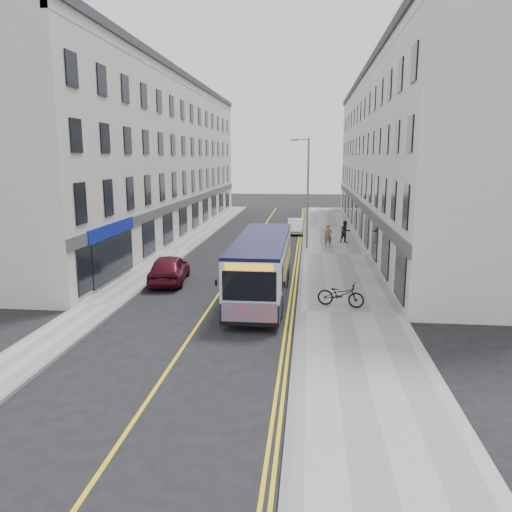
% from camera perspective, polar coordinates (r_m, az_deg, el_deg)
% --- Properties ---
extents(ground, '(140.00, 140.00, 0.00)m').
position_cam_1_polar(ground, '(23.51, -4.91, -5.28)').
color(ground, black).
rests_on(ground, ground).
extents(pavement_east, '(4.50, 64.00, 0.12)m').
position_cam_1_polar(pavement_east, '(34.80, 9.07, 0.16)').
color(pavement_east, '#969699').
rests_on(pavement_east, ground).
extents(pavement_west, '(2.00, 64.00, 0.12)m').
position_cam_1_polar(pavement_west, '(35.99, -9.11, 0.52)').
color(pavement_west, '#969699').
rests_on(pavement_west, ground).
extents(kerb_east, '(0.18, 64.00, 0.13)m').
position_cam_1_polar(kerb_east, '(34.75, 5.37, 0.24)').
color(kerb_east, slate).
rests_on(kerb_east, ground).
extents(kerb_west, '(0.18, 64.00, 0.13)m').
position_cam_1_polar(kerb_west, '(35.74, -7.56, 0.50)').
color(kerb_west, slate).
rests_on(kerb_west, ground).
extents(road_centre_line, '(0.12, 64.00, 0.01)m').
position_cam_1_polar(road_centre_line, '(35.03, -1.19, 0.28)').
color(road_centre_line, yellow).
rests_on(road_centre_line, ground).
extents(road_dbl_yellow_inner, '(0.10, 64.00, 0.01)m').
position_cam_1_polar(road_dbl_yellow_inner, '(34.77, 4.62, 0.16)').
color(road_dbl_yellow_inner, yellow).
rests_on(road_dbl_yellow_inner, ground).
extents(road_dbl_yellow_outer, '(0.10, 64.00, 0.01)m').
position_cam_1_polar(road_dbl_yellow_outer, '(34.77, 4.95, 0.15)').
color(road_dbl_yellow_outer, yellow).
rests_on(road_dbl_yellow_outer, ground).
extents(terrace_east, '(6.00, 46.00, 13.00)m').
position_cam_1_polar(terrace_east, '(43.70, 15.76, 10.61)').
color(terrace_east, silver).
rests_on(terrace_east, ground).
extents(terrace_west, '(6.00, 46.00, 13.00)m').
position_cam_1_polar(terrace_west, '(45.14, -11.34, 10.82)').
color(terrace_west, silver).
rests_on(terrace_west, ground).
extents(streetlamp, '(1.32, 0.18, 8.00)m').
position_cam_1_polar(streetlamp, '(36.19, 5.81, 7.57)').
color(streetlamp, gray).
rests_on(streetlamp, ground).
extents(city_bus, '(2.37, 10.15, 2.95)m').
position_cam_1_polar(city_bus, '(23.82, 0.68, -1.02)').
color(city_bus, black).
rests_on(city_bus, ground).
extents(bicycle, '(2.20, 1.21, 1.10)m').
position_cam_1_polar(bicycle, '(22.56, 9.66, -4.35)').
color(bicycle, black).
rests_on(bicycle, pavement_east).
extents(pedestrian_near, '(0.63, 0.43, 1.66)m').
position_cam_1_polar(pedestrian_near, '(37.31, 8.25, 2.31)').
color(pedestrian_near, '#895E3E').
rests_on(pedestrian_near, pavement_east).
extents(pedestrian_far, '(1.03, 0.93, 1.72)m').
position_cam_1_polar(pedestrian_far, '(39.34, 10.17, 2.75)').
color(pedestrian_far, black).
rests_on(pedestrian_far, pavement_east).
extents(car_white, '(1.46, 3.92, 1.28)m').
position_cam_1_polar(car_white, '(44.49, 4.54, 3.43)').
color(car_white, white).
rests_on(car_white, ground).
extents(car_maroon, '(2.27, 4.67, 1.53)m').
position_cam_1_polar(car_maroon, '(27.29, -9.89, -1.42)').
color(car_maroon, '#4D0C1A').
rests_on(car_maroon, ground).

